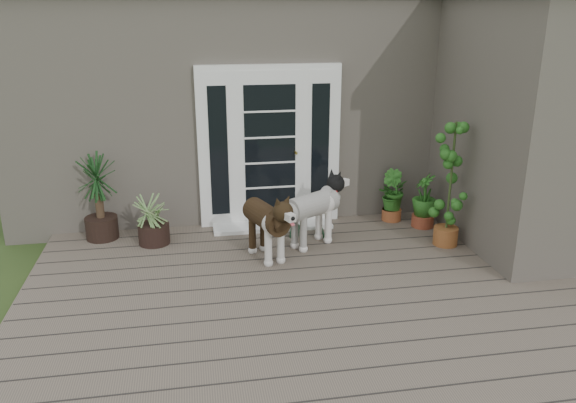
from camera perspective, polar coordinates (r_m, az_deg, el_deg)
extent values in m
cube|color=#6B5B4C|center=(6.04, 3.19, -9.79)|extent=(6.20, 4.60, 0.12)
cube|color=#665E54|center=(9.60, -2.44, 10.37)|extent=(7.40, 4.00, 3.10)
cube|color=#665E54|center=(7.64, 23.28, 6.71)|extent=(1.60, 2.40, 3.10)
cube|color=white|center=(7.64, -1.85, 5.50)|extent=(1.90, 0.14, 2.15)
cube|color=white|center=(7.76, -1.56, -2.41)|extent=(1.60, 0.40, 0.05)
imported|color=#1E4C15|center=(8.08, 10.25, -0.20)|extent=(0.53, 0.53, 0.48)
imported|color=#1D6524|center=(8.08, 10.37, -0.11)|extent=(0.46, 0.46, 0.51)
imported|color=#195418|center=(7.92, 13.41, -0.40)|extent=(0.44, 0.44, 0.60)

